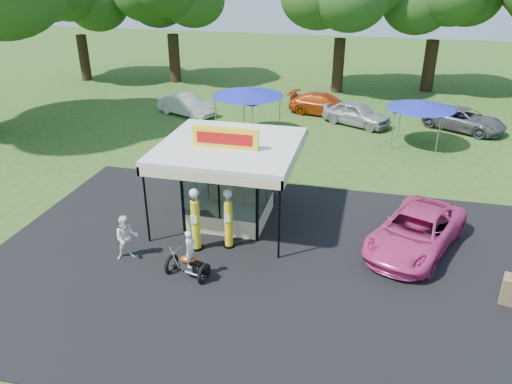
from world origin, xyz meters
TOP-DOWN VIEW (x-y plane):
  - ground at (0.00, 0.00)m, footprint 120.00×120.00m
  - asphalt_apron at (0.00, 2.00)m, footprint 20.00×14.00m
  - gas_station_kiosk at (-2.00, 4.99)m, footprint 5.40×5.40m
  - gas_pump_left at (-2.57, 2.35)m, footprint 0.47×0.47m
  - gas_pump_right at (-1.44, 2.81)m, footprint 0.45×0.45m
  - motorcycle at (-2.18, 0.59)m, footprint 1.66×1.05m
  - spare_tires at (-2.74, 3.89)m, footprint 1.01×0.94m
  - a_frame_sign at (8.18, 1.42)m, footprint 0.66×0.68m
  - kiosk_car at (-2.00, 7.20)m, footprint 2.82×1.13m
  - pink_sedan at (5.40, 4.33)m, footprint 4.37×5.92m
  - spectator_west at (-4.80, 1.19)m, footprint 1.05×0.97m
  - bg_car_a at (-9.23, 18.93)m, footprint 4.56×3.03m
  - bg_car_b at (0.06, 21.29)m, footprint 5.33×3.07m
  - bg_car_c at (2.37, 19.40)m, footprint 4.83×3.65m
  - bg_car_d at (9.06, 19.89)m, footprint 5.53×4.52m
  - tent_west at (-3.99, 15.70)m, footprint 4.30×4.30m
  - tent_east at (6.02, 16.27)m, footprint 3.83×3.83m

SIDE VIEW (x-z plane):
  - ground at x=0.00m, z-range 0.00..0.00m
  - asphalt_apron at x=0.00m, z-range 0.00..0.04m
  - spare_tires at x=-2.74m, z-range -0.01..0.81m
  - kiosk_car at x=-2.00m, z-range 0.00..0.96m
  - a_frame_sign at x=8.18m, z-range 0.01..1.11m
  - bg_car_d at x=9.06m, z-range 0.00..1.40m
  - bg_car_a at x=-9.23m, z-range 0.00..1.42m
  - bg_car_b at x=0.06m, z-range 0.00..1.45m
  - motorcycle at x=-2.18m, z-range -0.21..1.68m
  - pink_sedan at x=5.40m, z-range 0.00..1.50m
  - bg_car_c at x=2.37m, z-range 0.00..1.53m
  - spectator_west at x=-4.80m, z-range 0.00..1.73m
  - gas_pump_right at x=-1.44m, z-range -0.05..2.37m
  - gas_pump_left at x=-2.57m, z-range -0.05..2.48m
  - gas_station_kiosk at x=-2.00m, z-range -0.31..3.87m
  - tent_east at x=6.02m, z-range 1.08..3.76m
  - tent_west at x=-3.99m, z-range 1.22..4.22m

